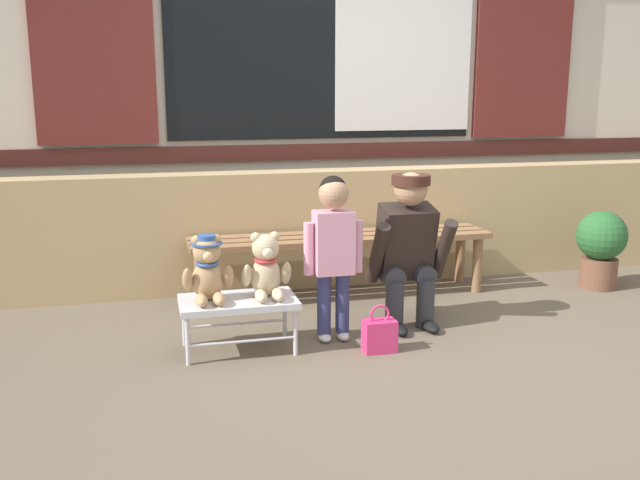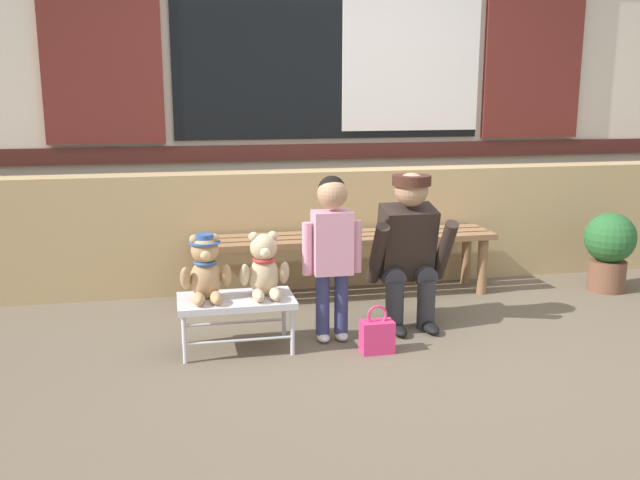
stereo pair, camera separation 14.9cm
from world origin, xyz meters
The scene contains 11 objects.
ground_plane centered at (0.00, 0.00, 0.00)m, with size 60.00×60.00×0.00m, color brown.
brick_low_wall centered at (0.00, 1.43, 0.42)m, with size 8.05×0.25×0.85m, color tan.
shop_facade centered at (0.00, 1.94, 1.84)m, with size 8.21×0.26×3.69m.
wooden_bench_long centered at (-0.08, 1.06, 0.37)m, with size 2.10×0.40×0.44m.
small_display_bench centered at (-0.91, 0.19, 0.27)m, with size 0.64×0.36×0.30m.
teddy_bear_with_hat centered at (-1.07, 0.19, 0.47)m, with size 0.28×0.27×0.36m.
teddy_bear_plain centered at (-0.75, 0.19, 0.46)m, with size 0.28×0.26×0.36m.
child_standing centered at (-0.36, 0.23, 0.59)m, with size 0.35×0.18×0.96m.
adult_crouching centered at (0.15, 0.39, 0.48)m, with size 0.50×0.49×0.95m.
handbag_on_ground centered at (-0.16, -0.02, 0.10)m, with size 0.18×0.11×0.27m.
potted_plant centered at (1.81, 0.81, 0.32)m, with size 0.36×0.36×0.57m.
Camera 2 is at (-1.24, -3.55, 1.43)m, focal length 39.40 mm.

